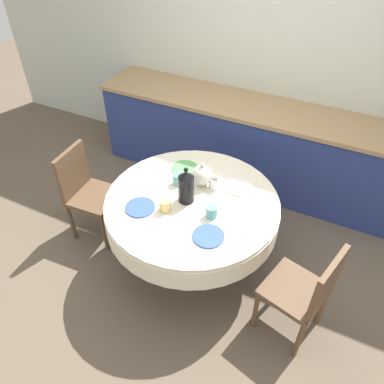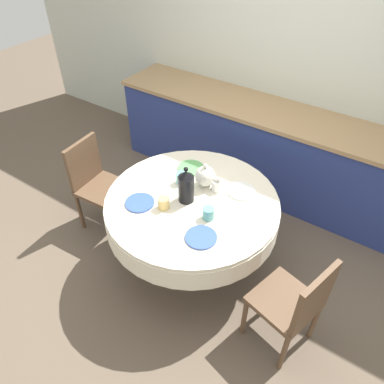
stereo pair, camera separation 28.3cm
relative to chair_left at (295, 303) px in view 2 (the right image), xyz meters
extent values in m
plane|color=brown|center=(-0.99, 0.26, -0.49)|extent=(12.00, 12.00, 0.00)
cube|color=beige|center=(-0.99, 1.92, 0.81)|extent=(7.00, 0.05, 2.60)
cube|color=navy|center=(-0.99, 1.59, -0.06)|extent=(3.20, 0.60, 0.87)
cube|color=#A37F56|center=(-0.99, 1.59, 0.39)|extent=(3.24, 0.64, 0.04)
cylinder|color=brown|center=(-0.99, 0.26, -0.47)|extent=(0.44, 0.44, 0.04)
cylinder|color=brown|center=(-0.99, 0.26, -0.22)|extent=(0.11, 0.11, 0.47)
cylinder|color=silver|center=(-0.99, 0.26, 0.11)|extent=(1.37, 1.37, 0.18)
cylinder|color=silver|center=(-0.99, 0.26, 0.21)|extent=(1.36, 1.36, 0.03)
cube|color=brown|center=(-0.07, 0.02, -0.06)|extent=(0.49, 0.49, 0.04)
cube|color=brown|center=(0.10, -0.03, 0.17)|extent=(0.13, 0.38, 0.43)
cylinder|color=brown|center=(-0.29, -0.11, -0.29)|extent=(0.04, 0.04, 0.41)
cylinder|color=brown|center=(-0.20, 0.23, -0.29)|extent=(0.04, 0.04, 0.41)
cylinder|color=brown|center=(0.05, -0.20, -0.29)|extent=(0.04, 0.04, 0.41)
cylinder|color=brown|center=(0.14, 0.15, -0.29)|extent=(0.04, 0.04, 0.41)
cube|color=brown|center=(-1.94, 0.20, -0.06)|extent=(0.43, 0.43, 0.04)
cube|color=brown|center=(-2.12, 0.18, 0.17)|extent=(0.06, 0.38, 0.43)
cylinder|color=brown|center=(-1.77, 0.38, -0.29)|extent=(0.04, 0.04, 0.41)
cylinder|color=brown|center=(-1.75, 0.03, -0.29)|extent=(0.04, 0.04, 0.41)
cylinder|color=brown|center=(-2.12, 0.36, -0.29)|extent=(0.04, 0.04, 0.41)
cylinder|color=brown|center=(-2.10, 0.01, -0.29)|extent=(0.04, 0.04, 0.41)
cylinder|color=#3856AD|center=(-1.30, 0.00, 0.23)|extent=(0.23, 0.23, 0.01)
cylinder|color=#DBB766|center=(-1.12, 0.07, 0.27)|extent=(0.09, 0.09, 0.09)
cylinder|color=#3856AD|center=(-0.72, -0.04, 0.23)|extent=(0.23, 0.23, 0.01)
cylinder|color=#5BA39E|center=(-0.78, 0.16, 0.27)|extent=(0.09, 0.09, 0.09)
cylinder|color=#5BA85B|center=(-1.22, 0.59, 0.23)|extent=(0.23, 0.23, 0.01)
cylinder|color=#5BA39E|center=(-1.18, 0.39, 0.27)|extent=(0.09, 0.09, 0.09)
cylinder|color=white|center=(-0.72, 0.56, 0.23)|extent=(0.23, 0.23, 0.01)
cylinder|color=white|center=(-0.89, 0.47, 0.27)|extent=(0.09, 0.09, 0.09)
cylinder|color=black|center=(-1.03, 0.23, 0.34)|extent=(0.12, 0.12, 0.22)
cone|color=black|center=(-1.03, 0.23, 0.48)|extent=(0.11, 0.11, 0.05)
sphere|color=black|center=(-1.03, 0.23, 0.52)|extent=(0.04, 0.04, 0.04)
cylinder|color=silver|center=(-1.00, 0.46, 0.23)|extent=(0.09, 0.09, 0.01)
sphere|color=silver|center=(-1.00, 0.46, 0.32)|extent=(0.17, 0.17, 0.17)
cylinder|color=silver|center=(-0.90, 0.46, 0.33)|extent=(0.10, 0.03, 0.06)
sphere|color=silver|center=(-1.00, 0.46, 0.42)|extent=(0.04, 0.04, 0.04)
camera|label=1|loc=(-0.03, -1.67, 2.15)|focal=35.00mm
camera|label=2|loc=(0.21, -1.53, 2.15)|focal=35.00mm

